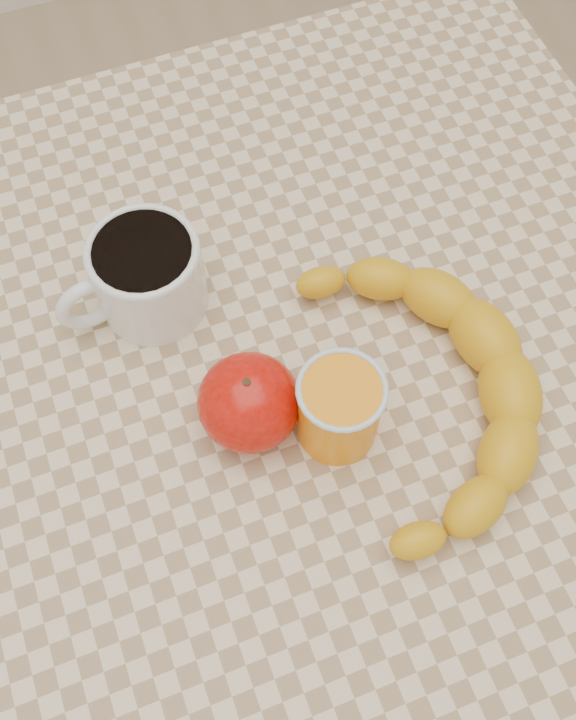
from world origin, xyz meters
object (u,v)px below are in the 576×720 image
object	(u,v)px
orange_juice_glass	(339,409)
banana	(426,391)
table	(288,410)
coffee_mug	(145,275)
apple	(249,402)

from	to	relation	value
orange_juice_glass	banana	xyz separation A→B (m)	(0.08, -0.00, -0.02)
table	coffee_mug	bearing A→B (deg)	129.46
table	coffee_mug	size ratio (longest dim) A/B	5.73
coffee_mug	apple	world-z (taller)	coffee_mug
banana	orange_juice_glass	bearing A→B (deg)	-169.21
coffee_mug	banana	xyz separation A→B (m)	(0.18, -0.18, -0.02)
table	orange_juice_glass	bearing A→B (deg)	-74.36
table	banana	size ratio (longest dim) A/B	2.20
orange_juice_glass	apple	world-z (taller)	orange_juice_glass
table	banana	distance (m)	0.16
apple	orange_juice_glass	bearing A→B (deg)	-26.88
table	apple	size ratio (longest dim) A/B	8.88
table	coffee_mug	xyz separation A→B (m)	(-0.09, 0.11, 0.13)
coffee_mug	apple	distance (m)	0.15
coffee_mug	banana	distance (m)	0.26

